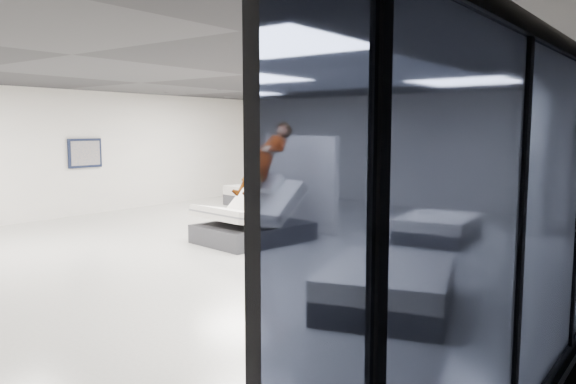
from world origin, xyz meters
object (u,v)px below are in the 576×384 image
object	(u,v)px
person	(264,174)
divider_panel	(299,183)
flat_bed_right_far	(436,228)
wall_poster	(85,153)
column	(536,159)
hero_bed	(252,222)
flat_bed_left_far	(266,196)
remote	(258,188)
flat_bed_right_near	(385,287)

from	to	relation	value
person	divider_panel	distance (m)	1.39
flat_bed_right_far	wall_poster	bearing A→B (deg)	-165.09
column	wall_poster	distance (m)	10.71
hero_bed	flat_bed_left_far	xyz separation A→B (m)	(-3.06, 4.17, -0.11)
flat_bed_left_far	wall_poster	size ratio (longest dim) A/B	2.43
divider_panel	wall_poster	distance (m)	5.85
flat_bed_left_far	person	bearing A→B (deg)	-51.07
remote	column	size ratio (longest dim) A/B	0.04
remote	divider_panel	bearing A→B (deg)	108.70
column	flat_bed_right_near	bearing A→B (deg)	-91.98
remote	wall_poster	bearing A→B (deg)	-172.05
flat_bed_right_far	flat_bed_right_near	size ratio (longest dim) A/B	0.82
divider_panel	column	distance (m)	4.98
divider_panel	flat_bed_left_far	world-z (taller)	divider_panel
remote	flat_bed_right_far	world-z (taller)	remote
person	remote	world-z (taller)	person
divider_panel	column	xyz separation A→B (m)	(4.34, 2.38, 0.57)
remote	divider_panel	xyz separation A→B (m)	(-0.30, 1.73, -0.05)
divider_panel	flat_bed_right_far	world-z (taller)	divider_panel
person	flat_bed_left_far	xyz separation A→B (m)	(-3.11, 3.85, -1.03)
person	flat_bed_right_far	size ratio (longest dim) A/B	0.94
hero_bed	wall_poster	world-z (taller)	wall_poster
hero_bed	divider_panel	xyz separation A→B (m)	(-0.08, 1.68, 0.64)
remote	flat_bed_left_far	distance (m)	5.40
remote	flat_bed_right_near	world-z (taller)	remote
flat_bed_right_far	column	xyz separation A→B (m)	(1.41, 1.73, 1.35)
remote	wall_poster	distance (m)	5.91
flat_bed_left_far	wall_poster	bearing A→B (deg)	-122.46
hero_bed	person	xyz separation A→B (m)	(0.05, 0.33, 0.92)
wall_poster	remote	bearing A→B (deg)	-1.09
remote	flat_bed_right_near	bearing A→B (deg)	-19.98
column	wall_poster	world-z (taller)	column
column	divider_panel	bearing A→B (deg)	-151.29
divider_panel	flat_bed_left_far	size ratio (longest dim) A/B	0.99
person	column	bearing A→B (deg)	50.60
flat_bed_right_far	flat_bed_left_far	bearing A→B (deg)	162.63
flat_bed_right_near	flat_bed_left_far	size ratio (longest dim) A/B	1.01
flat_bed_right_near	flat_bed_left_far	xyz separation A→B (m)	(-7.10, 6.35, 0.01)
hero_bed	flat_bed_right_near	distance (m)	4.59
person	flat_bed_right_near	world-z (taller)	person
hero_bed	person	distance (m)	0.97
hero_bed	wall_poster	xyz separation A→B (m)	(-5.67, 0.06, 1.20)
remote	flat_bed_right_far	xyz separation A→B (m)	(2.63, 2.38, -0.84)
flat_bed_left_far	wall_poster	distance (m)	5.05
flat_bed_right_near	flat_bed_left_far	bearing A→B (deg)	138.18
flat_bed_right_near	remote	bearing A→B (deg)	150.98
remote	flat_bed_right_near	size ratio (longest dim) A/B	0.06
hero_bed	divider_panel	world-z (taller)	divider_panel
hero_bed	flat_bed_right_far	xyz separation A→B (m)	(2.85, 2.33, -0.15)
person	flat_bed_right_near	size ratio (longest dim) A/B	0.77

